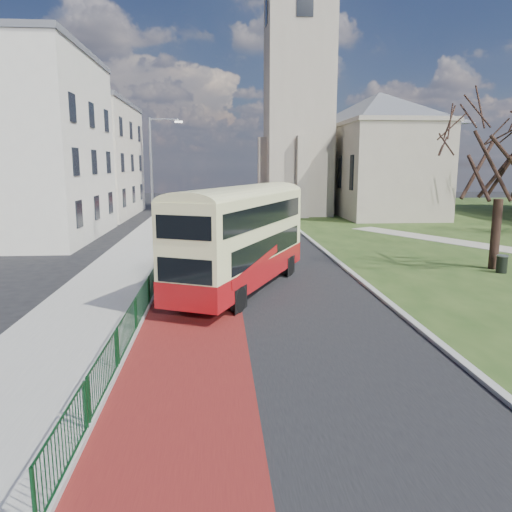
{
  "coord_description": "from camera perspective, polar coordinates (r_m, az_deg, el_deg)",
  "views": [
    {
      "loc": [
        -0.31,
        -14.48,
        5.24
      ],
      "look_at": [
        1.02,
        3.07,
        2.0
      ],
      "focal_mm": 35.0,
      "sensor_mm": 36.0,
      "label": 1
    }
  ],
  "objects": [
    {
      "name": "ground",
      "position": [
        15.41,
        -2.97,
        -9.47
      ],
      "size": [
        160.0,
        160.0,
        0.0
      ],
      "primitive_type": "plane",
      "color": "black",
      "rests_on": "ground"
    },
    {
      "name": "road_carriageway",
      "position": [
        34.93,
        -1.33,
        1.8
      ],
      "size": [
        9.0,
        120.0,
        0.01
      ],
      "primitive_type": "cube",
      "color": "black",
      "rests_on": "ground"
    },
    {
      "name": "bus_lane",
      "position": [
        34.89,
        -5.76,
        1.74
      ],
      "size": [
        3.4,
        120.0,
        0.01
      ],
      "primitive_type": "cube",
      "color": "#591414",
      "rests_on": "ground"
    },
    {
      "name": "pavement_west",
      "position": [
        35.18,
        -11.96,
        1.73
      ],
      "size": [
        4.0,
        120.0,
        0.12
      ],
      "primitive_type": "cube",
      "color": "gray",
      "rests_on": "ground"
    },
    {
      "name": "kerb_west",
      "position": [
        34.97,
        -8.71,
        1.79
      ],
      "size": [
        0.25,
        120.0,
        0.13
      ],
      "primitive_type": "cube",
      "color": "#999993",
      "rests_on": "ground"
    },
    {
      "name": "kerb_east",
      "position": [
        37.4,
        5.57,
        2.42
      ],
      "size": [
        0.25,
        80.0,
        0.13
      ],
      "primitive_type": "cube",
      "color": "#999993",
      "rests_on": "ground"
    },
    {
      "name": "pedestrian_railing",
      "position": [
        19.25,
        -12.12,
        -3.9
      ],
      "size": [
        0.07,
        24.0,
        1.12
      ],
      "color": "#0C3819",
      "rests_on": "ground"
    },
    {
      "name": "gothic_church",
      "position": [
        54.61,
        9.85,
        18.59
      ],
      "size": [
        16.38,
        18.0,
        40.0
      ],
      "color": "gray",
      "rests_on": "ground"
    },
    {
      "name": "street_block_near",
      "position": [
        38.99,
        -25.43,
        11.31
      ],
      "size": [
        10.3,
        14.3,
        13.0
      ],
      "color": "silver",
      "rests_on": "ground"
    },
    {
      "name": "street_block_far",
      "position": [
        54.24,
        -19.3,
        10.4
      ],
      "size": [
        10.3,
        16.3,
        11.5
      ],
      "color": "beige",
      "rests_on": "ground"
    },
    {
      "name": "streetlamp",
      "position": [
        32.74,
        -11.58,
        9.08
      ],
      "size": [
        2.13,
        0.18,
        8.0
      ],
      "color": "gray",
      "rests_on": "pavement_west"
    },
    {
      "name": "bus",
      "position": [
        20.69,
        -1.62,
        2.52
      ],
      "size": [
        6.28,
        10.1,
        4.2
      ],
      "rotation": [
        0.0,
        0.0,
        -0.43
      ],
      "color": "maroon",
      "rests_on": "ground"
    },
    {
      "name": "winter_tree_near",
      "position": [
        27.52,
        26.45,
        11.59
      ],
      "size": [
        7.38,
        7.38,
        9.06
      ],
      "rotation": [
        0.0,
        0.0,
        -0.23
      ],
      "color": "black",
      "rests_on": "grass_green"
    },
    {
      "name": "litter_bin",
      "position": [
        27.02,
        26.29,
        -0.82
      ],
      "size": [
        0.72,
        0.72,
        0.87
      ],
      "rotation": [
        0.0,
        0.0,
        -0.42
      ],
      "color": "black",
      "rests_on": "grass_green"
    }
  ]
}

